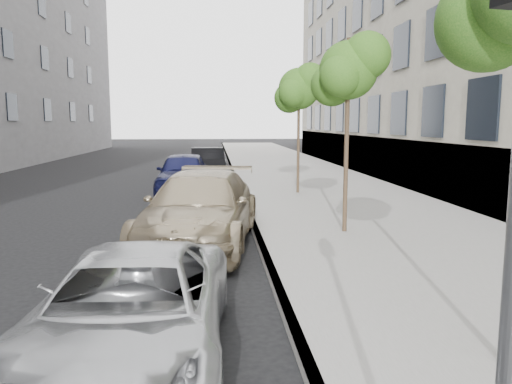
{
  "coord_description": "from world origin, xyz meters",
  "views": [
    {
      "loc": [
        0.21,
        -3.11,
        2.63
      ],
      "look_at": [
        0.89,
        4.98,
        1.5
      ],
      "focal_mm": 35.0,
      "sensor_mm": 36.0,
      "label": 1
    }
  ],
  "objects": [
    {
      "name": "sidewalk",
      "position": [
        4.3,
        24.0,
        0.07
      ],
      "size": [
        6.4,
        72.0,
        0.14
      ],
      "primitive_type": "cube",
      "color": "gray",
      "rests_on": "ground"
    },
    {
      "name": "curb",
      "position": [
        1.18,
        24.0,
        0.07
      ],
      "size": [
        0.15,
        72.0,
        0.14
      ],
      "primitive_type": "cube",
      "color": "#9E9B93",
      "rests_on": "ground"
    },
    {
      "name": "tree_mid",
      "position": [
        3.23,
        8.0,
        3.78
      ],
      "size": [
        1.66,
        1.46,
        4.46
      ],
      "color": "#38281C",
      "rests_on": "sidewalk"
    },
    {
      "name": "tree_far",
      "position": [
        3.23,
        14.5,
        3.82
      ],
      "size": [
        1.77,
        1.57,
        4.55
      ],
      "color": "#38281C",
      "rests_on": "sidewalk"
    },
    {
      "name": "minivan",
      "position": [
        -0.7,
        2.12,
        0.61
      ],
      "size": [
        2.2,
        4.47,
        1.22
      ],
      "primitive_type": "imported",
      "rotation": [
        0.0,
        0.0,
        -0.04
      ],
      "color": "#B6B8BB",
      "rests_on": "ground"
    },
    {
      "name": "suv",
      "position": [
        -0.1,
        7.6,
        0.78
      ],
      "size": [
        2.98,
        5.63,
        1.56
      ],
      "primitive_type": "imported",
      "rotation": [
        0.0,
        0.0,
        -0.16
      ],
      "color": "tan",
      "rests_on": "ground"
    },
    {
      "name": "sedan_blue",
      "position": [
        -0.93,
        15.47,
        0.78
      ],
      "size": [
        1.9,
        4.58,
        1.55
      ],
      "primitive_type": "imported",
      "rotation": [
        0.0,
        0.0,
        -0.02
      ],
      "color": "#101235",
      "rests_on": "ground"
    },
    {
      "name": "sedan_black",
      "position": [
        -0.1,
        20.54,
        0.72
      ],
      "size": [
        1.68,
        4.43,
        1.44
      ],
      "primitive_type": "imported",
      "rotation": [
        0.0,
        0.0,
        0.03
      ],
      "color": "black",
      "rests_on": "ground"
    },
    {
      "name": "sedan_rear",
      "position": [
        -0.1,
        25.44,
        0.61
      ],
      "size": [
        2.08,
        4.34,
        1.22
      ],
      "primitive_type": "imported",
      "rotation": [
        0.0,
        0.0,
        0.09
      ],
      "color": "#9B9EA2",
      "rests_on": "ground"
    }
  ]
}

